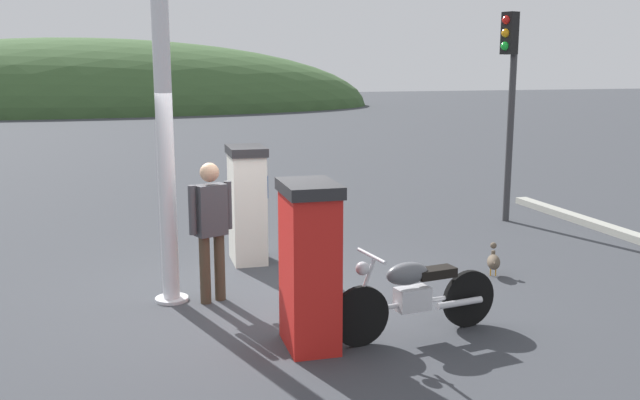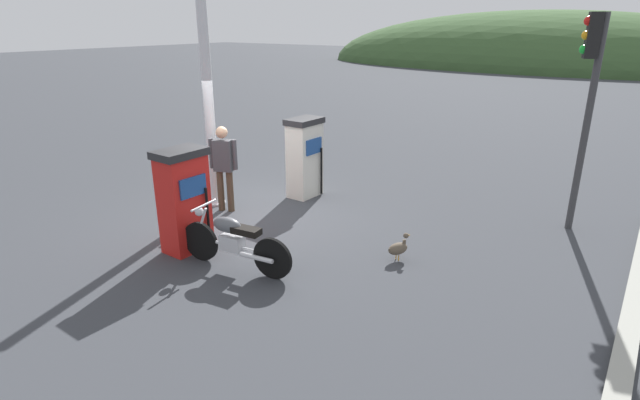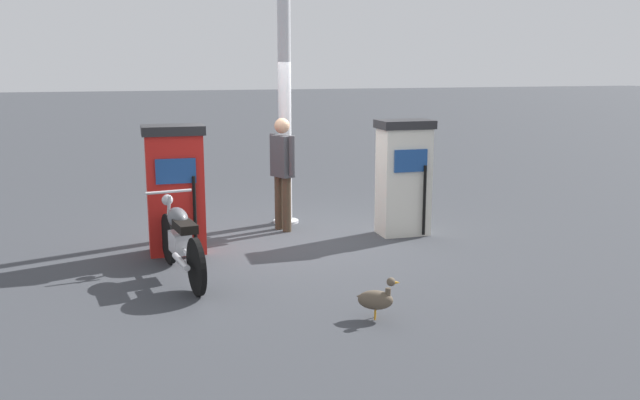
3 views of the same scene
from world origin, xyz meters
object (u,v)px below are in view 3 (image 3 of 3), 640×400
Objects in this scene: wandering_duck at (376,299)px; canopy_support_pole at (285,102)px; fuel_pump_far at (404,177)px; fuel_pump_near at (175,189)px; attendant_person at (282,166)px; motorcycle_near_pump at (180,238)px.

wandering_duck is 0.11× the size of canopy_support_pole.
fuel_pump_far is 0.42× the size of canopy_support_pole.
wandering_duck is at bearing -2.94° from canopy_support_pole.
fuel_pump_far is at bearing 90.00° from fuel_pump_near.
canopy_support_pole is at bearing 177.06° from wandering_duck.
fuel_pump_near is 3.28m from fuel_pump_far.
attendant_person is at bearing -19.59° from canopy_support_pole.
motorcycle_near_pump is at bearing -42.81° from attendant_person.
fuel_pump_far is at bearing 108.35° from motorcycle_near_pump.
attendant_person is (-1.86, 1.72, 0.50)m from motorcycle_near_pump.
fuel_pump_far is 3.91× the size of wandering_duck.
canopy_support_pole reaches higher than motorcycle_near_pump.
wandering_duck is 4.60m from canopy_support_pole.
fuel_pump_far is 0.86× the size of motorcycle_near_pump.
wandering_duck is (3.04, 1.60, -0.65)m from fuel_pump_near.
canopy_support_pole is at bearing 141.02° from motorcycle_near_pump.
attendant_person is 3.94× the size of wandering_duck.
fuel_pump_far is at bearing 65.30° from attendant_person.
attendant_person is (-0.75, -1.63, 0.12)m from fuel_pump_far.
wandering_duck is (3.79, -0.05, -0.77)m from attendant_person.
canopy_support_pole is (-0.48, 0.17, 0.93)m from attendant_person.
motorcycle_near_pump reaches higher than wandering_duck.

